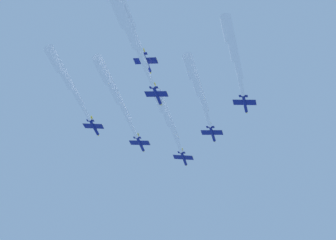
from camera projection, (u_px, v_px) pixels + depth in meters
name	position (u px, v px, depth m)	size (l,w,h in m)	color
jet_lead	(168.00, 117.00, 186.69)	(8.20, 45.04, 4.29)	navy
jet_port_inner	(114.00, 91.00, 177.08)	(8.22, 52.27, 4.22)	navy
jet_starboard_inner	(197.00, 86.00, 173.37)	(8.27, 46.13, 4.18)	navy
jet_port_mid	(66.00, 78.00, 173.93)	(8.19, 46.31, 4.30)	navy
jet_starboard_mid	(233.00, 50.00, 161.65)	(8.22, 44.99, 4.27)	navy
jet_port_outer	(132.00, 36.00, 156.41)	(8.20, 47.29, 4.27)	navy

